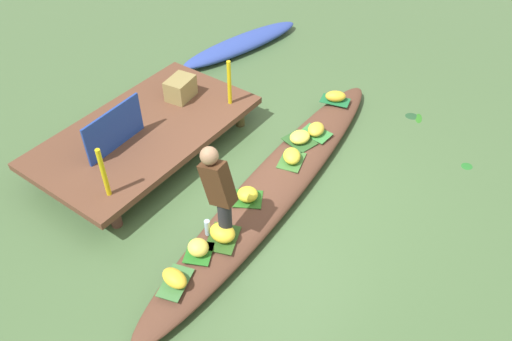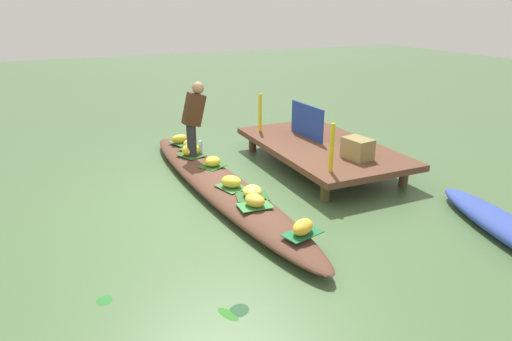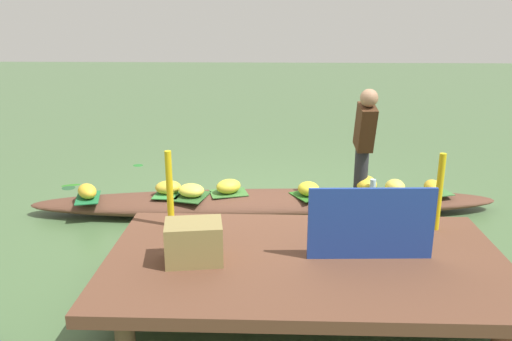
{
  "view_description": "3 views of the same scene",
  "coord_description": "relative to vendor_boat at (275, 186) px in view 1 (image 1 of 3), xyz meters",
  "views": [
    {
      "loc": [
        -4.07,
        -2.64,
        4.8
      ],
      "look_at": [
        -0.08,
        0.25,
        0.32
      ],
      "focal_mm": 35.63,
      "sensor_mm": 36.0,
      "label": 1
    },
    {
      "loc": [
        5.93,
        -2.1,
        2.67
      ],
      "look_at": [
        0.26,
        0.48,
        0.36
      ],
      "focal_mm": 31.66,
      "sensor_mm": 36.0,
      "label": 2
    },
    {
      "loc": [
        -0.09,
        5.73,
        2.27
      ],
      "look_at": [
        0.11,
        0.11,
        0.55
      ],
      "focal_mm": 36.0,
      "sensor_mm": 36.0,
      "label": 3
    }
  ],
  "objects": [
    {
      "name": "railing_post_west",
      "position": [
        -1.56,
        1.39,
        0.64
      ],
      "size": [
        0.06,
        0.06,
        0.71
      ],
      "primitive_type": "cylinder",
      "color": "gold",
      "rests_on": "dock_platform"
    },
    {
      "name": "banana_bunch_1",
      "position": [
        -1.97,
        -0.05,
        0.2
      ],
      "size": [
        0.23,
        0.33,
        0.16
      ],
      "primitive_type": "ellipsoid",
      "rotation": [
        0.0,
        0.0,
        4.63
      ],
      "color": "yellow",
      "rests_on": "vendor_boat"
    },
    {
      "name": "moored_boat",
      "position": [
        2.83,
        2.69,
        -0.01
      ],
      "size": [
        2.72,
        1.13,
        0.23
      ],
      "primitive_type": "ellipsoid",
      "rotation": [
        0.0,
        0.0,
        -0.23
      ],
      "color": "#3047A3",
      "rests_on": "ground"
    },
    {
      "name": "vendor_boat",
      "position": [
        0.0,
        0.0,
        0.0
      ],
      "size": [
        5.57,
        1.11,
        0.24
      ],
      "primitive_type": "ellipsoid",
      "rotation": [
        0.0,
        0.0,
        0.07
      ],
      "color": "brown",
      "rests_on": "ground"
    },
    {
      "name": "drifting_plant_2",
      "position": [
        2.03,
        -1.92,
        -0.12
      ],
      "size": [
        0.22,
        0.21,
        0.01
      ],
      "primitive_type": "ellipsoid",
      "rotation": [
        0.0,
        0.0,
        2.65
      ],
      "color": "#236D27",
      "rests_on": "ground"
    },
    {
      "name": "leaf_mat_5",
      "position": [
        -0.5,
        0.07,
        0.13
      ],
      "size": [
        0.46,
        0.48,
        0.01
      ],
      "primitive_type": "cube",
      "rotation": [
        0.0,
        0.0,
        2.1
      ],
      "color": "#29651F",
      "rests_on": "vendor_boat"
    },
    {
      "name": "leaf_mat_6",
      "position": [
        0.86,
        0.16,
        0.13
      ],
      "size": [
        0.43,
        0.5,
        0.01
      ],
      "primitive_type": "cube",
      "rotation": [
        0.0,
        0.0,
        1.33
      ],
      "color": "#2C5927",
      "rests_on": "vendor_boat"
    },
    {
      "name": "canal_water",
      "position": [
        0.0,
        0.0,
        -0.12
      ],
      "size": [
        40.0,
        40.0,
        0.0
      ],
      "primitive_type": "plane",
      "color": "#46653B",
      "rests_on": "ground"
    },
    {
      "name": "vendor_person",
      "position": [
        -1.13,
        -0.01,
        0.83
      ],
      "size": [
        0.21,
        0.41,
        1.25
      ],
      "color": "#28282D",
      "rests_on": "vendor_boat"
    },
    {
      "name": "produce_crate",
      "position": [
        0.52,
        2.09,
        0.45
      ],
      "size": [
        0.48,
        0.38,
        0.32
      ],
      "primitive_type": "cube",
      "rotation": [
        0.0,
        0.0,
        0.15
      ],
      "color": "olive",
      "rests_on": "dock_platform"
    },
    {
      "name": "banana_bunch_2",
      "position": [
        1.15,
        0.06,
        0.2
      ],
      "size": [
        0.34,
        0.29,
        0.15
      ],
      "primitive_type": "ellipsoid",
      "rotation": [
        0.0,
        0.0,
        0.21
      ],
      "color": "gold",
      "rests_on": "vendor_boat"
    },
    {
      "name": "banana_bunch_0",
      "position": [
        -1.19,
        -0.08,
        0.22
      ],
      "size": [
        0.27,
        0.32,
        0.2
      ],
      "primitive_type": "ellipsoid",
      "rotation": [
        0.0,
        0.0,
        1.61
      ],
      "color": "yellow",
      "rests_on": "vendor_boat"
    },
    {
      "name": "leaf_mat_7",
      "position": [
        0.44,
        0.02,
        0.13
      ],
      "size": [
        0.49,
        0.41,
        0.01
      ],
      "primitive_type": "cube",
      "rotation": [
        0.0,
        0.0,
        0.27
      ],
      "color": "#3C7331",
      "rests_on": "vendor_boat"
    },
    {
      "name": "drifting_plant_1",
      "position": [
        2.71,
        -0.81,
        -0.12
      ],
      "size": [
        0.26,
        0.27,
        0.01
      ],
      "primitive_type": "ellipsoid",
      "rotation": [
        0.0,
        0.0,
        2.13
      ],
      "color": "#224A29",
      "rests_on": "ground"
    },
    {
      "name": "banana_bunch_6",
      "position": [
        0.86,
        0.16,
        0.2
      ],
      "size": [
        0.37,
        0.34,
        0.15
      ],
      "primitive_type": "ellipsoid",
      "rotation": [
        0.0,
        0.0,
        2.84
      ],
      "color": "#F9E34F",
      "rests_on": "vendor_boat"
    },
    {
      "name": "railing_post_east",
      "position": [
        0.84,
        1.39,
        0.64
      ],
      "size": [
        0.06,
        0.06,
        0.71
      ],
      "primitive_type": "cylinder",
      "color": "gold",
      "rests_on": "dock_platform"
    },
    {
      "name": "leaf_mat_4",
      "position": [
        -1.51,
        0.01,
        0.13
      ],
      "size": [
        0.44,
        0.42,
        0.01
      ],
      "primitive_type": "cube",
      "rotation": [
        0.0,
        0.0,
        0.45
      ],
      "color": "#267124",
      "rests_on": "vendor_boat"
    },
    {
      "name": "leaf_mat_0",
      "position": [
        -1.19,
        -0.08,
        0.13
      ],
      "size": [
        0.53,
        0.47,
        0.01
      ],
      "primitive_type": "cube",
      "rotation": [
        0.0,
        0.0,
        0.38
      ],
      "color": "#2E581F",
      "rests_on": "vendor_boat"
    },
    {
      "name": "dock_platform",
      "position": [
        -0.36,
        1.99,
        0.23
      ],
      "size": [
        3.2,
        1.8,
        0.41
      ],
      "color": "brown",
      "rests_on": "ground"
    },
    {
      "name": "market_banner",
      "position": [
        -0.86,
        1.99,
        0.58
      ],
      "size": [
        0.99,
        0.08,
        0.59
      ],
      "primitive_type": "cube",
      "rotation": [
        0.0,
        0.0,
        0.05
      ],
      "color": "#1E3C94",
      "rests_on": "dock_platform"
    },
    {
      "name": "banana_bunch_4",
      "position": [
        -1.51,
        0.01,
        0.22
      ],
      "size": [
        0.25,
        0.26,
        0.19
      ],
      "primitive_type": "ellipsoid",
      "rotation": [
        0.0,
        0.0,
        4.8
      ],
      "color": "#F1DC55",
      "rests_on": "vendor_boat"
    },
    {
      "name": "leaf_mat_2",
      "position": [
        1.15,
        0.06,
        0.13
      ],
      "size": [
        0.32,
        0.44,
        0.01
      ],
      "primitive_type": "cube",
      "rotation": [
        0.0,
        0.0,
        1.51
      ],
      "color": "#38863D",
      "rests_on": "vendor_boat"
    },
    {
      "name": "water_bottle",
      "position": [
        -1.23,
        0.11,
        0.23
      ],
      "size": [
        0.07,
        0.07,
        0.22
      ],
      "primitive_type": "cylinder",
      "color": "#B0CDE8",
      "rests_on": "vendor_boat"
    },
    {
      "name": "banana_bunch_5",
      "position": [
        -0.5,
        0.07,
        0.21
      ],
      "size": [
        0.35,
        0.35,
        0.16
      ],
      "primitive_type": "ellipsoid",
      "rotation": [
        0.0,
        0.0,
        5.28
      ],
      "color": "yellow",
      "rests_on": "vendor_boat"
    },
    {
      "name": "drifting_plant_0",
      "position": [
        2.72,
        -0.92,
        -0.12
      ],
      "size": [
        0.28,
        0.19,
        0.01
      ],
      "primitive_type": "ellipsoid",
      "rotation": [
        0.0,
        0.0,
        0.37
      ],
      "color": "#29711E",
      "rests_on": "ground"
    },
    {
      "name": "banana_bunch_7",
      "position": [
        0.44,
        0.02,
        0.21
      ],
      "size": [
        0.38,
        0.37,
        0.17
      ],
      "primitive_type": "ellipsoid",
      "rotation": [
        0.0,
        0.0,
        3.78
      ],
      "color": "yellow",
      "rests_on": "vendor_boat"
    },
    {
      "name": "leaf_mat_1",
      "position": [
        -1.97,
        -0.05,
        0.13
      ],
      "size": [
        0.5,
        0.38,
        0.01
      ],
      "primitive_type": "cube",
      "rotation": [
        0.0,
        0.0,
        0.3
      ],
      "color": "#3D743B",
      "rests_on": "vendor_boat"
    },
    {
      "name": "leaf_mat_3",
      "position": [
        2.04,
        0.25,
        0.13
      ],
      "size": [
        0.36,
        0.5,
        0.01
      ],
      "primitive_type": "cube",
      "rotation": [
        0.0,
        0.0,
        1.82
      ],
      "color": "#1C6938",
      "rests_on": "vendor_boat"
    },
    {
      "name": "banana_bunch_3",
      "position": [
        2.04,
        0.25,
        0.21
      ],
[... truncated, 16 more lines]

